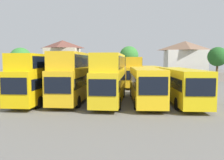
# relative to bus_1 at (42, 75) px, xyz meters

# --- Properties ---
(ground) EXTENTS (140.00, 140.00, 0.00)m
(ground) POSITION_rel_bus_1_xyz_m (7.17, 17.75, -2.73)
(ground) COLOR slate
(depot_boundary_wall) EXTENTS (56.00, 0.50, 1.80)m
(depot_boundary_wall) POSITION_rel_bus_1_xyz_m (7.17, 24.49, -1.83)
(depot_boundary_wall) COLOR gray
(depot_boundary_wall) RESTS_ON ground
(bus_1) EXTENTS (2.77, 11.44, 4.84)m
(bus_1) POSITION_rel_bus_1_xyz_m (0.00, 0.00, 0.00)
(bus_1) COLOR yellow
(bus_1) RESTS_ON ground
(bus_2) EXTENTS (2.83, 10.46, 5.02)m
(bus_2) POSITION_rel_bus_1_xyz_m (3.40, 0.03, 0.09)
(bus_2) COLOR yellow
(bus_2) RESTS_ON ground
(bus_3) EXTENTS (2.90, 10.71, 4.87)m
(bus_3) POSITION_rel_bus_1_xyz_m (7.21, -0.54, 0.01)
(bus_3) COLOR yellow
(bus_3) RESTS_ON ground
(bus_4) EXTENTS (2.89, 11.54, 3.49)m
(bus_4) POSITION_rel_bus_1_xyz_m (10.71, -0.14, -0.74)
(bus_4) COLOR yellow
(bus_4) RESTS_ON ground
(bus_5) EXTENTS (2.77, 11.80, 3.40)m
(bus_5) POSITION_rel_bus_1_xyz_m (14.27, -0.09, -0.79)
(bus_5) COLOR yellow
(bus_5) RESTS_ON ground
(bus_6) EXTENTS (2.72, 12.05, 3.43)m
(bus_6) POSITION_rel_bus_1_xyz_m (1.04, 14.22, -0.77)
(bus_6) COLOR yellow
(bus_6) RESTS_ON ground
(bus_7) EXTENTS (2.72, 11.57, 5.11)m
(bus_7) POSITION_rel_bus_1_xyz_m (5.64, 14.82, 0.14)
(bus_7) COLOR yellow
(bus_7) RESTS_ON ground
(bus_8) EXTENTS (2.59, 10.87, 4.76)m
(bus_8) POSITION_rel_bus_1_xyz_m (9.84, 14.20, -0.05)
(bus_8) COLOR gold
(bus_8) RESTS_ON ground
(bus_9) EXTENTS (2.83, 10.67, 3.30)m
(bus_9) POSITION_rel_bus_1_xyz_m (12.88, 14.30, -0.84)
(bus_9) COLOR yellow
(bus_9) RESTS_ON ground
(house_terrace_left) EXTENTS (7.75, 6.66, 9.06)m
(house_terrace_left) POSITION_rel_bus_1_xyz_m (-6.47, 30.61, 1.88)
(house_terrace_left) COLOR beige
(house_terrace_left) RESTS_ON ground
(house_terrace_centre) EXTENTS (9.25, 6.63, 8.72)m
(house_terrace_centre) POSITION_rel_bus_1_xyz_m (22.37, 30.75, 1.71)
(house_terrace_centre) COLOR silver
(house_terrace_centre) RESTS_ON ground
(tree_left_of_lot) EXTENTS (4.13, 4.13, 7.39)m
(tree_left_of_lot) POSITION_rel_bus_1_xyz_m (9.36, 26.99, 2.56)
(tree_left_of_lot) COLOR brown
(tree_left_of_lot) RESTS_ON ground
(tree_behind_wall) EXTENTS (3.76, 3.76, 6.87)m
(tree_behind_wall) POSITION_rel_bus_1_xyz_m (26.54, 22.49, 2.23)
(tree_behind_wall) COLOR brown
(tree_behind_wall) RESTS_ON ground
(tree_right_of_lot) EXTENTS (4.35, 4.35, 6.84)m
(tree_right_of_lot) POSITION_rel_bus_1_xyz_m (-12.47, 21.49, 1.90)
(tree_right_of_lot) COLOR brown
(tree_right_of_lot) RESTS_ON ground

